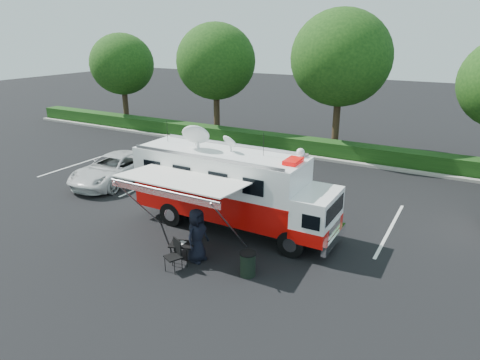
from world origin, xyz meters
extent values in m
plane|color=black|center=(0.00, 0.00, 0.00)|extent=(120.00, 120.00, 0.00)
cube|color=#9E998E|center=(4.00, 11.00, 0.07)|extent=(60.00, 0.35, 0.15)
cube|color=black|center=(4.00, 11.90, 0.50)|extent=(60.00, 1.20, 1.00)
cylinder|color=black|center=(-18.00, 13.00, 2.00)|extent=(0.44, 0.44, 4.00)
ellipsoid|color=#14380F|center=(-18.00, 13.00, 4.96)|extent=(5.12, 5.12, 4.86)
cylinder|color=black|center=(-9.00, 13.00, 2.20)|extent=(0.44, 0.44, 4.40)
ellipsoid|color=#14380F|center=(-9.00, 13.00, 5.46)|extent=(5.63, 5.63, 5.35)
cylinder|color=black|center=(0.00, 13.00, 2.40)|extent=(0.44, 0.44, 4.80)
ellipsoid|color=#14380F|center=(0.00, 13.00, 5.95)|extent=(6.14, 6.14, 5.84)
cube|color=silver|center=(-12.50, 3.00, 0.00)|extent=(0.12, 5.50, 0.01)
cube|color=silver|center=(-6.50, 3.00, 0.00)|extent=(0.12, 5.50, 0.01)
cube|color=silver|center=(-0.50, 3.00, 0.00)|extent=(0.12, 5.50, 0.01)
cube|color=silver|center=(5.50, 3.00, 0.00)|extent=(0.12, 5.50, 0.01)
cube|color=black|center=(0.00, 0.00, 0.50)|extent=(7.74, 1.26, 0.27)
cylinder|color=black|center=(2.88, -0.99, 0.50)|extent=(0.99, 0.29, 0.99)
cylinder|color=black|center=(2.88, 0.99, 0.50)|extent=(0.99, 0.29, 0.99)
cylinder|color=black|center=(-2.34, -0.99, 0.50)|extent=(0.99, 0.29, 0.99)
cylinder|color=black|center=(-2.34, 0.99, 0.50)|extent=(0.99, 0.29, 0.99)
cube|color=silver|center=(4.10, 0.00, 0.54)|extent=(0.18, 2.25, 0.36)
cube|color=white|center=(3.42, 0.00, 1.40)|extent=(1.26, 2.25, 1.53)
cube|color=red|center=(3.42, 0.00, 0.86)|extent=(1.28, 2.27, 0.50)
cube|color=black|center=(4.01, 0.00, 1.67)|extent=(0.11, 1.95, 0.63)
cube|color=red|center=(-0.63, 0.00, 1.17)|extent=(6.84, 2.25, 1.08)
cube|color=red|center=(-0.63, 0.00, 1.71)|extent=(6.86, 2.27, 0.09)
cube|color=white|center=(-0.63, 0.00, 2.39)|extent=(6.84, 2.25, 1.26)
cube|color=white|center=(-0.63, 0.00, 3.05)|extent=(6.84, 2.25, 0.07)
cube|color=#CC0505|center=(2.43, 0.00, 3.18)|extent=(0.50, 0.86, 0.14)
sphere|color=white|center=(2.34, 0.90, 3.27)|extent=(0.31, 0.31, 0.31)
ellipsoid|color=white|center=(-1.62, -0.14, 3.69)|extent=(1.08, 1.08, 0.32)
ellipsoid|color=white|center=(-0.27, 0.18, 3.51)|extent=(0.63, 0.63, 0.18)
cylinder|color=black|center=(-3.42, 0.36, 3.51)|extent=(0.02, 0.02, 0.90)
cylinder|color=black|center=(-1.98, 0.36, 3.51)|extent=(0.02, 0.02, 0.90)
cylinder|color=black|center=(1.08, 0.36, 3.51)|extent=(0.02, 0.02, 0.90)
cube|color=white|center=(-0.81, -2.21, 2.61)|extent=(4.50, 2.16, 0.19)
cube|color=red|center=(-0.81, -3.27, 2.45)|extent=(4.50, 0.04, 0.25)
cylinder|color=#B2B2B7|center=(-0.81, -3.29, 2.56)|extent=(4.50, 0.07, 0.07)
cylinder|color=#B2B2B7|center=(-2.81, -2.28, 1.28)|extent=(0.05, 2.35, 2.59)
cylinder|color=#B2B2B7|center=(1.19, -2.28, 1.28)|extent=(0.05, 2.35, 2.59)
imported|color=silver|center=(-8.22, 1.77, 0.00)|extent=(2.87, 5.44, 1.46)
imported|color=black|center=(0.19, -2.82, 0.00)|extent=(0.69, 0.98, 1.91)
cube|color=black|center=(-0.20, -3.16, 0.68)|extent=(0.97, 0.83, 0.04)
cylinder|color=black|center=(-0.53, -3.37, 0.34)|extent=(0.02, 0.02, 0.68)
cylinder|color=black|center=(-0.53, -2.94, 0.34)|extent=(0.02, 0.02, 0.68)
cylinder|color=black|center=(0.14, -3.37, 0.34)|extent=(0.02, 0.02, 0.68)
cylinder|color=black|center=(0.14, -2.94, 0.34)|extent=(0.02, 0.02, 0.68)
cube|color=silver|center=(-0.25, -3.11, 0.70)|extent=(0.21, 0.29, 0.01)
cube|color=black|center=(-0.14, -3.74, 0.49)|extent=(0.65, 0.65, 0.04)
cube|color=black|center=(-0.14, -3.49, 0.76)|extent=(0.46, 0.25, 0.54)
cylinder|color=black|center=(-0.33, -3.93, 0.24)|extent=(0.02, 0.02, 0.49)
cylinder|color=black|center=(-0.33, -3.54, 0.24)|extent=(0.02, 0.02, 0.49)
cylinder|color=black|center=(0.06, -3.93, 0.24)|extent=(0.02, 0.02, 0.49)
cylinder|color=black|center=(0.06, -3.54, 0.24)|extent=(0.02, 0.02, 0.49)
cylinder|color=black|center=(2.15, -2.80, 0.39)|extent=(0.51, 0.51, 0.78)
cylinder|color=black|center=(2.15, -2.80, 0.80)|extent=(0.55, 0.55, 0.04)
camera|label=1|loc=(7.85, -13.46, 7.50)|focal=32.00mm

